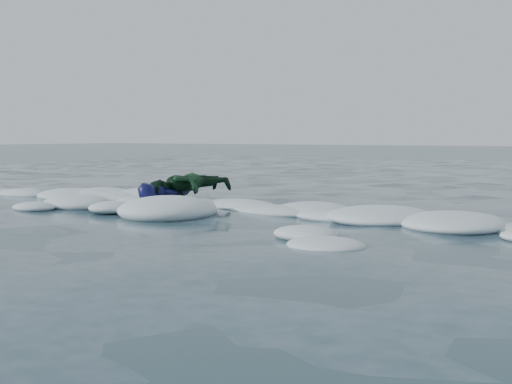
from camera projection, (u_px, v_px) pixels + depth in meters
ground at (187, 225)px, 7.27m from camera, size 120.00×120.00×0.00m
foam_band at (237, 216)px, 8.15m from camera, size 12.00×3.10×0.30m
prone_woman_unit at (167, 193)px, 9.27m from camera, size 0.89×1.59×0.38m
prone_child_unit at (189, 190)px, 9.20m from camera, size 1.02×1.36×0.48m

